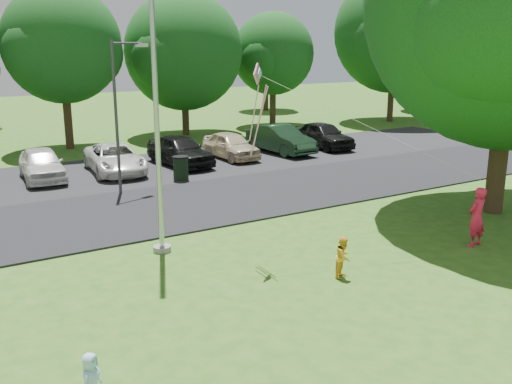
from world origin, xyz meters
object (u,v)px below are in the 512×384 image
trash_can (181,169)px  child_blue (91,380)px  child_yellow (343,257)px  flagpole (156,101)px  street_lamp (120,103)px  woman (477,217)px  kite (265,95)px

trash_can → child_blue: trash_can is taller
trash_can → child_yellow: size_ratio=1.03×
flagpole → street_lamp: bearing=79.3°
woman → child_blue: bearing=3.7°
trash_can → child_yellow: (-0.80, -11.49, -0.02)m
street_lamp → kite: bearing=-101.1°
trash_can → woman: bearing=-71.7°
flagpole → child_blue: flagpole is taller
kite → street_lamp: bearing=57.4°
kite → woman: bearing=-62.0°
street_lamp → woman: street_lamp is taller
trash_can → kite: size_ratio=0.18×
flagpole → street_lamp: size_ratio=1.73×
street_lamp → kite: (0.94, -8.61, 0.87)m
trash_can → street_lamp: bearing=-165.5°
child_blue → kite: size_ratio=0.16×
flagpole → woman: bearing=-28.4°
child_yellow → trash_can: bearing=56.7°
flagpole → child_yellow: bearing=-52.1°
flagpole → trash_can: 9.18m
child_blue → child_yellow: bearing=-33.2°
child_blue → kite: kite is taller
street_lamp → child_yellow: street_lamp is taller
child_yellow → street_lamp: bearing=70.4°
child_blue → kite: (5.87, 4.18, 3.88)m
street_lamp → woman: bearing=-76.6°
street_lamp → woman: 13.06m
street_lamp → woman: (6.53, -11.01, -2.61)m
woman → flagpole: bearing=-33.6°
child_yellow → flagpole: bearing=98.5°
child_blue → kite: 8.18m
child_yellow → kite: 4.50m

